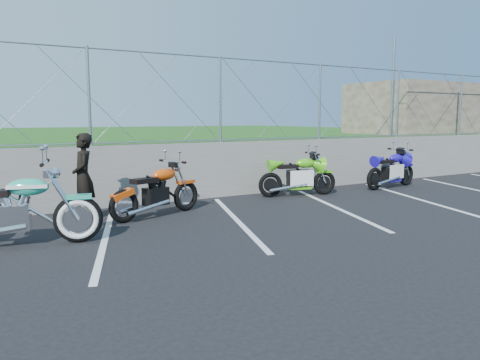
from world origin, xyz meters
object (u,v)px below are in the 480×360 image
cruiser_turquoise (15,213)px  person_standing (83,177)px  sportbike_blue (392,171)px  naked_orange (158,193)px  sportbike_green (299,178)px

cruiser_turquoise → person_standing: 1.88m
cruiser_turquoise → sportbike_blue: cruiser_turquoise is taller
naked_orange → sportbike_blue: size_ratio=1.01×
naked_orange → sportbike_green: naked_orange is taller
sportbike_green → naked_orange: bearing=-157.7°
cruiser_turquoise → naked_orange: bearing=35.2°
person_standing → sportbike_green: bearing=100.2°
sportbike_green → person_standing: 5.06m
cruiser_turquoise → naked_orange: cruiser_turquoise is taller
sportbike_green → sportbike_blue: size_ratio=0.98×
sportbike_blue → naked_orange: bearing=176.1°
naked_orange → sportbike_green: (3.77, 0.53, -0.00)m
sportbike_blue → person_standing: 8.02m
naked_orange → sportbike_blue: 6.75m
cruiser_turquoise → sportbike_green: size_ratio=1.25×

